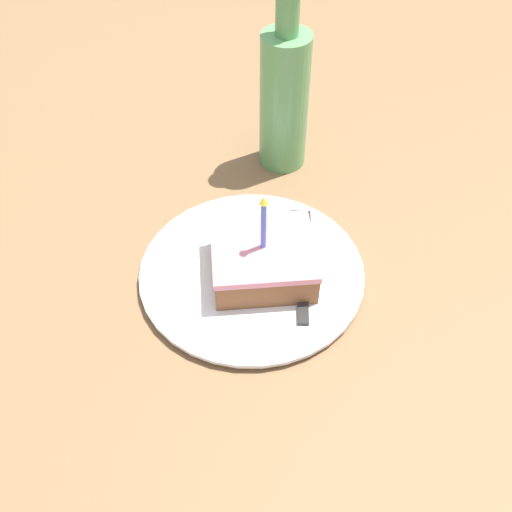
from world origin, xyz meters
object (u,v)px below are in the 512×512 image
(plate, at_px, (256,272))
(fork, at_px, (302,255))
(cake_slice, at_px, (263,259))
(bottle, at_px, (284,97))

(plate, height_order, fork, fork)
(cake_slice, relative_size, fork, 0.66)
(cake_slice, bearing_deg, fork, -67.02)
(cake_slice, bearing_deg, bottle, -12.44)
(cake_slice, xyz_separation_m, fork, (0.02, -0.05, -0.02))
(plate, height_order, bottle, bottle)
(plate, bearing_deg, bottle, -14.68)
(bottle, bearing_deg, fork, 179.88)
(plate, relative_size, cake_slice, 2.25)
(fork, bearing_deg, plate, 104.72)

